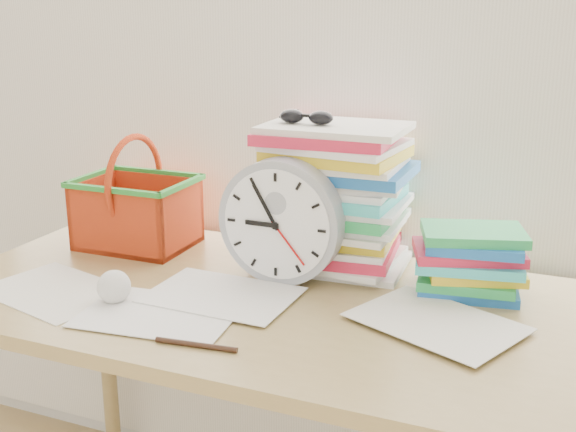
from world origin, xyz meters
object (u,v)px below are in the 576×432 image
at_px(paper_stack, 335,196).
at_px(basket, 136,192).
at_px(clock, 281,221).
at_px(book_stack, 475,262).
at_px(desk, 267,330).

relative_size(paper_stack, basket, 1.20).
bearing_deg(clock, book_stack, 12.34).
height_order(paper_stack, clock, paper_stack).
relative_size(book_stack, basket, 0.88).
xyz_separation_m(desk, clock, (-0.01, 0.09, 0.21)).
height_order(paper_stack, book_stack, paper_stack).
relative_size(paper_stack, book_stack, 1.37).
height_order(paper_stack, basket, paper_stack).
relative_size(desk, basket, 5.14).
distance_m(paper_stack, clock, 0.16).
height_order(clock, book_stack, clock).
distance_m(desk, basket, 0.51).
bearing_deg(clock, paper_stack, 63.71).
distance_m(book_stack, basket, 0.82).
relative_size(clock, basket, 0.99).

